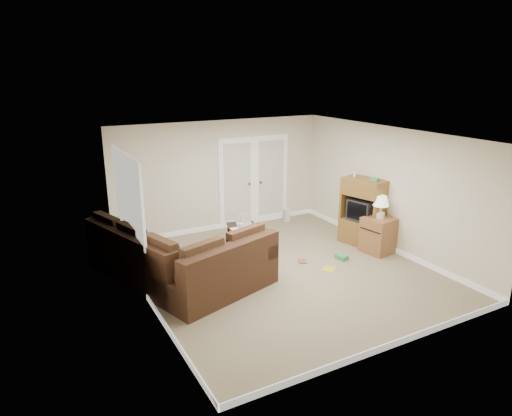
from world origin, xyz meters
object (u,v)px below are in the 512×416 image
sectional_sofa (177,264)px  side_cabinet (379,232)px  coffee_table (245,239)px  tv_armoire (363,212)px

sectional_sofa → side_cabinet: bearing=-25.3°
coffee_table → side_cabinet: size_ratio=1.05×
tv_armoire → side_cabinet: size_ratio=1.29×
sectional_sofa → tv_armoire: 4.07m
coffee_table → tv_armoire: (2.35, -0.80, 0.46)m
sectional_sofa → coffee_table: sectional_sofa is taller
tv_armoire → coffee_table: bearing=146.5°
sectional_sofa → side_cabinet: side_cabinet is taller
coffee_table → side_cabinet: 2.70m
sectional_sofa → tv_armoire: tv_armoire is taller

